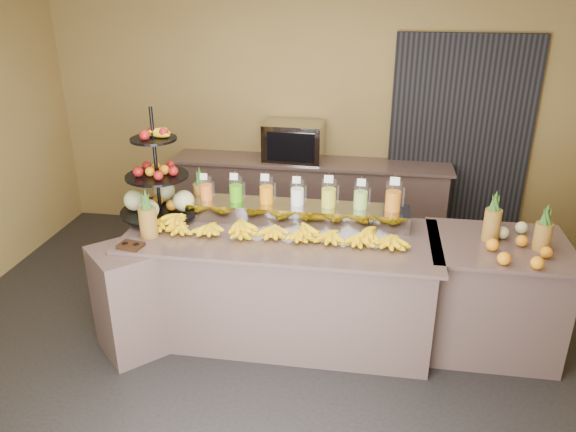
% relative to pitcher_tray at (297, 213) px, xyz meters
% --- Properties ---
extents(ground, '(6.00, 6.00, 0.00)m').
position_rel_pitcher_tray_xyz_m(ground, '(-0.09, -0.58, -1.01)').
color(ground, black).
rests_on(ground, ground).
extents(room_envelope, '(6.04, 5.02, 2.82)m').
position_rel_pitcher_tray_xyz_m(room_envelope, '(0.10, 0.21, 0.87)').
color(room_envelope, olive).
rests_on(room_envelope, ground).
extents(buffet_counter, '(2.75, 1.25, 0.93)m').
position_rel_pitcher_tray_xyz_m(buffet_counter, '(-0.20, -0.32, -0.54)').
color(buffet_counter, gray).
rests_on(buffet_counter, ground).
extents(right_counter, '(1.08, 0.88, 0.93)m').
position_rel_pitcher_tray_xyz_m(right_counter, '(1.61, -0.18, -0.54)').
color(right_counter, gray).
rests_on(right_counter, ground).
extents(back_ledge, '(3.10, 0.55, 0.93)m').
position_rel_pitcher_tray_xyz_m(back_ledge, '(-0.09, 1.67, -0.54)').
color(back_ledge, gray).
rests_on(back_ledge, ground).
extents(pitcher_tray, '(1.85, 0.30, 0.15)m').
position_rel_pitcher_tray_xyz_m(pitcher_tray, '(0.00, 0.00, 0.00)').
color(pitcher_tray, gray).
rests_on(pitcher_tray, buffet_counter).
extents(juice_pitcher_orange_a, '(0.11, 0.11, 0.26)m').
position_rel_pitcher_tray_xyz_m(juice_pitcher_orange_a, '(-0.78, -0.00, 0.16)').
color(juice_pitcher_orange_a, silver).
rests_on(juice_pitcher_orange_a, pitcher_tray).
extents(juice_pitcher_green, '(0.11, 0.12, 0.28)m').
position_rel_pitcher_tray_xyz_m(juice_pitcher_green, '(-0.52, -0.00, 0.17)').
color(juice_pitcher_green, silver).
rests_on(juice_pitcher_green, pitcher_tray).
extents(juice_pitcher_orange_b, '(0.12, 0.12, 0.28)m').
position_rel_pitcher_tray_xyz_m(juice_pitcher_orange_b, '(-0.26, -0.00, 0.17)').
color(juice_pitcher_orange_b, silver).
rests_on(juice_pitcher_orange_b, pitcher_tray).
extents(juice_pitcher_milk, '(0.11, 0.12, 0.28)m').
position_rel_pitcher_tray_xyz_m(juice_pitcher_milk, '(-0.00, -0.00, 0.17)').
color(juice_pitcher_milk, silver).
rests_on(juice_pitcher_milk, pitcher_tray).
extents(juice_pitcher_lemon, '(0.12, 0.13, 0.30)m').
position_rel_pitcher_tray_xyz_m(juice_pitcher_lemon, '(0.26, -0.00, 0.18)').
color(juice_pitcher_lemon, silver).
rests_on(juice_pitcher_lemon, pitcher_tray).
extents(juice_pitcher_lime, '(0.12, 0.12, 0.28)m').
position_rel_pitcher_tray_xyz_m(juice_pitcher_lime, '(0.52, -0.00, 0.17)').
color(juice_pitcher_lime, silver).
rests_on(juice_pitcher_lime, pitcher_tray).
extents(juice_pitcher_orange_c, '(0.13, 0.14, 0.32)m').
position_rel_pitcher_tray_xyz_m(juice_pitcher_orange_c, '(0.78, -0.00, 0.18)').
color(juice_pitcher_orange_c, silver).
rests_on(juice_pitcher_orange_c, pitcher_tray).
extents(banana_heap, '(2.16, 0.20, 0.18)m').
position_rel_pitcher_tray_xyz_m(banana_heap, '(-0.15, -0.32, -0.00)').
color(banana_heap, yellow).
rests_on(banana_heap, buffet_counter).
extents(fruit_stand, '(0.85, 0.85, 0.95)m').
position_rel_pitcher_tray_xyz_m(fruit_stand, '(-1.12, -0.08, 0.16)').
color(fruit_stand, black).
rests_on(fruit_stand, buffet_counter).
extents(condiment_caddy, '(0.20, 0.16, 0.03)m').
position_rel_pitcher_tray_xyz_m(condiment_caddy, '(-1.18, -0.68, -0.06)').
color(condiment_caddy, black).
rests_on(condiment_caddy, buffet_counter).
extents(pineapple_left_a, '(0.14, 0.14, 0.40)m').
position_rel_pitcher_tray_xyz_m(pineapple_left_a, '(-1.12, -0.47, 0.07)').
color(pineapple_left_a, brown).
rests_on(pineapple_left_a, buffet_counter).
extents(pineapple_left_b, '(0.13, 0.13, 0.39)m').
position_rel_pitcher_tray_xyz_m(pineapple_left_b, '(-0.88, 0.14, 0.07)').
color(pineapple_left_b, brown).
rests_on(pineapple_left_b, buffet_counter).
extents(right_fruit_pile, '(0.49, 0.46, 0.26)m').
position_rel_pitcher_tray_xyz_m(right_fruit_pile, '(1.69, -0.28, 0.01)').
color(right_fruit_pile, brown).
rests_on(right_fruit_pile, right_counter).
extents(oven_warmer, '(0.66, 0.47, 0.43)m').
position_rel_pitcher_tray_xyz_m(oven_warmer, '(-0.28, 1.67, 0.14)').
color(oven_warmer, gray).
rests_on(oven_warmer, back_ledge).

